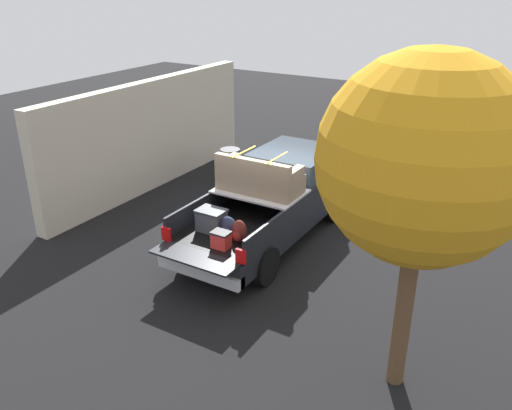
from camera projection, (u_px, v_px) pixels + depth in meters
name	position (u px, v px, depth m)	size (l,w,h in m)	color
ground_plane	(269.00, 238.00, 12.55)	(40.00, 40.00, 0.00)	black
pickup_truck	(277.00, 197.00, 12.45)	(6.05, 2.06, 2.23)	black
building_facade	(152.00, 135.00, 15.14)	(8.17, 0.36, 3.09)	beige
tree_background	(424.00, 160.00, 6.73)	(2.83, 2.83, 5.03)	brown
trash_can	(230.00, 165.00, 15.91)	(0.60, 0.60, 0.98)	#2D2D33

